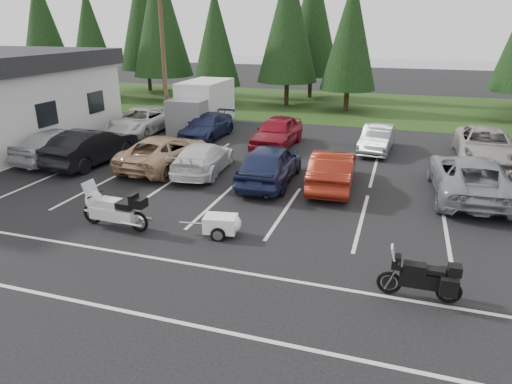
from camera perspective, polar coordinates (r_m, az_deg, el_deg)
The scene contains 29 objects.
ground at distance 15.60m, azimuth 0.89°, elevation -3.57°, with size 120.00×120.00×0.00m, color black.
grass_strip at distance 38.39m, azimuth 11.59°, elevation 10.47°, with size 80.00×16.00×0.01m, color #1D3711.
lake_water at distance 68.93m, azimuth 18.20°, elevation 14.11°, with size 70.00×50.00×0.02m, color slate.
utility_pole at distance 29.33m, azimuth -11.52°, elevation 16.79°, with size 1.60×0.26×9.00m.
box_truck at distance 29.23m, azimuth -7.10°, elevation 10.60°, with size 2.40×5.60×2.90m, color silver, non-canonical shape.
stall_markings at distance 17.37m, azimuth 2.82°, elevation -1.01°, with size 32.00×16.00×0.01m, color silver.
conifer_0 at distance 48.36m, azimuth -25.19°, elevation 18.44°, with size 4.58×4.58×10.66m.
conifer_1 at distance 43.56m, azimuth -20.06°, elevation 17.97°, with size 3.96×3.96×9.22m.
conifer_2 at distance 41.64m, azimuth -11.88°, elevation 20.82°, with size 5.10×5.10×11.89m.
conifer_3 at distance 37.99m, azimuth -5.11°, elevation 18.68°, with size 3.87×3.87×9.02m.
conifer_4 at distance 37.67m, azimuth 4.05°, elevation 20.62°, with size 4.80×4.80×11.17m.
conifer_5 at distance 35.49m, azimuth 11.77°, elevation 18.83°, with size 4.14×4.14×9.63m.
conifer_back_a at distance 47.28m, azimuth -13.80°, elevation 20.87°, with size 5.28×5.28×12.30m.
conifer_back_b at distance 41.94m, azimuth 7.11°, elevation 20.82°, with size 4.97×4.97×11.58m.
car_near_0 at distance 24.26m, azimuth -23.32°, elevation 5.59°, with size 1.96×4.86×1.66m, color silver.
car_near_1 at distance 23.07m, azimuth -19.81°, elevation 5.37°, with size 1.76×5.06×1.67m, color black.
car_near_2 at distance 21.58m, azimuth -11.35°, elevation 4.97°, with size 2.48×5.38×1.50m, color tan.
car_near_3 at distance 20.53m, azimuth -6.59°, elevation 4.25°, with size 1.90×4.67×1.35m, color white.
car_near_4 at distance 19.01m, azimuth 1.76°, elevation 3.57°, with size 1.98×4.92×1.68m, color #1D2449.
car_near_5 at distance 18.77m, azimuth 9.62°, elevation 2.86°, with size 1.63×4.69×1.54m, color maroon.
car_near_6 at distance 19.28m, azimuth 25.19°, elevation 1.74°, with size 2.69×5.83×1.62m, color gray.
car_far_0 at distance 28.81m, azimuth -14.22°, elevation 8.60°, with size 2.53×5.48×1.52m, color silver.
car_far_1 at distance 26.92m, azimuth -6.15°, elevation 8.16°, with size 1.94×4.78×1.39m, color #1A2142.
car_far_2 at distance 24.86m, azimuth 2.66°, elevation 7.53°, with size 1.93×4.79×1.63m, color maroon.
car_far_3 at distance 24.71m, azimuth 14.92°, elevation 6.46°, with size 1.44×4.12×1.36m, color gray.
car_far_4 at distance 24.86m, azimuth 26.70°, elevation 5.27°, with size 2.57×5.58×1.55m, color #A7A199.
touring_motorcycle at distance 15.47m, azimuth -17.37°, elevation -1.67°, with size 2.78×0.86×1.54m, color silver, non-canonical shape.
cargo_trailer at distance 14.42m, azimuth -4.45°, elevation -4.23°, with size 1.47×0.83×0.68m, color white, non-canonical shape.
adventure_motorcycle at distance 11.80m, azimuth 19.84°, elevation -9.63°, with size 2.19×0.76×1.33m, color black, non-canonical shape.
Camera 1 is at (4.13, -13.64, 6.32)m, focal length 32.00 mm.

